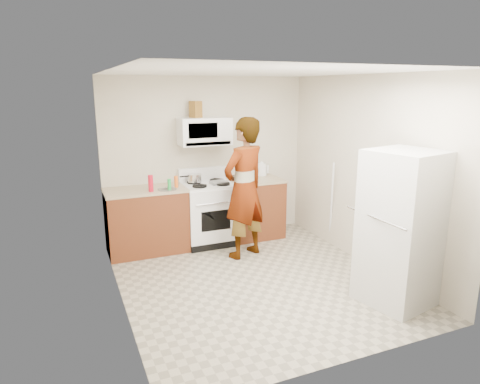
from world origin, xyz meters
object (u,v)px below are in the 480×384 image
microwave (204,131)px  kettle (262,170)px  fridge (401,229)px  gas_range (209,212)px  person (244,189)px  saucepan (194,178)px

microwave → kettle: 1.20m
fridge → microwave: bearing=103.7°
gas_range → person: size_ratio=0.58×
microwave → fridge: (1.32, -2.70, -0.85)m
microwave → person: size_ratio=0.39×
gas_range → saucepan: size_ratio=5.49×
person → saucepan: person is taller
microwave → person: person is taller
person → microwave: bearing=-92.8°
gas_range → person: bearing=-66.8°
gas_range → kettle: bearing=12.9°
microwave → kettle: bearing=5.7°
gas_range → fridge: fridge is taller
person → kettle: (0.70, 0.91, 0.05)m
gas_range → microwave: size_ratio=1.49×
person → saucepan: 0.92m
person → kettle: person is taller
fridge → kettle: (-0.32, 2.80, 0.18)m
saucepan → fridge: bearing=-60.8°
person → gas_range: bearing=-89.5°
kettle → saucepan: size_ratio=0.94×
kettle → gas_range: bearing=-160.2°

